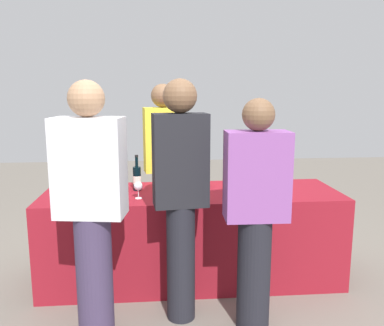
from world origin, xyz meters
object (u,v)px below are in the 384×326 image
at_px(wine_bottle_5, 249,175).
at_px(guest_2, 256,209).
at_px(wine_glass_0, 138,187).
at_px(wine_glass_2, 239,184).
at_px(server_pouring, 164,162).
at_px(wine_bottle_1, 122,176).
at_px(guest_0, 91,204).
at_px(wine_glass_1, 228,182).
at_px(wine_bottle_3, 165,178).
at_px(guest_1, 181,191).
at_px(wine_bottle_0, 87,177).
at_px(wine_bottle_2, 137,178).
at_px(wine_bottle_4, 204,174).
at_px(wine_bottle_6, 259,174).

distance_m(wine_bottle_5, guest_2, 0.88).
bearing_deg(wine_bottle_5, wine_glass_0, -164.21).
bearing_deg(wine_glass_2, server_pouring, 130.30).
distance_m(wine_bottle_1, guest_0, 0.94).
bearing_deg(wine_glass_1, wine_bottle_3, 161.59).
bearing_deg(guest_1, wine_glass_0, 118.83).
distance_m(wine_bottle_0, wine_glass_1, 1.23).
bearing_deg(wine_bottle_2, server_pouring, 65.38).
xyz_separation_m(wine_glass_0, server_pouring, (0.22, 0.79, 0.06)).
bearing_deg(server_pouring, wine_glass_0, 66.48).
bearing_deg(guest_0, guest_2, 8.99).
bearing_deg(wine_bottle_1, wine_bottle_4, 2.46).
distance_m(wine_bottle_5, wine_glass_1, 0.28).
bearing_deg(wine_bottle_5, wine_bottle_6, 11.24).
relative_size(wine_bottle_1, wine_bottle_5, 1.06).
bearing_deg(wine_glass_1, wine_bottle_2, 167.19).
bearing_deg(wine_bottle_0, wine_bottle_1, -7.10).
bearing_deg(wine_glass_0, guest_2, -36.25).
relative_size(wine_bottle_1, wine_bottle_3, 1.10).
height_order(wine_glass_0, wine_glass_1, same).
xyz_separation_m(wine_bottle_4, guest_0, (-0.85, -0.96, 0.02)).
relative_size(wine_glass_1, wine_glass_2, 1.09).
distance_m(wine_glass_1, guest_0, 1.24).
distance_m(wine_bottle_4, wine_bottle_6, 0.49).
xyz_separation_m(wine_bottle_1, guest_1, (0.47, -0.77, 0.05)).
xyz_separation_m(wine_bottle_3, wine_glass_2, (0.61, -0.20, -0.02)).
bearing_deg(server_pouring, guest_1, 86.20).
height_order(wine_bottle_3, wine_bottle_6, wine_bottle_6).
bearing_deg(guest_2, wine_bottle_4, 105.41).
bearing_deg(wine_bottle_0, guest_0, -78.81).
relative_size(wine_bottle_0, server_pouring, 0.18).
bearing_deg(server_pouring, wine_bottle_0, 24.35).
xyz_separation_m(wine_bottle_2, guest_2, (0.83, -0.87, -0.04)).
distance_m(wine_bottle_0, guest_1, 1.12).
xyz_separation_m(wine_glass_2, guest_1, (-0.52, -0.51, 0.08)).
height_order(wine_bottle_2, server_pouring, server_pouring).
bearing_deg(server_pouring, wine_bottle_3, 82.49).
relative_size(wine_bottle_1, guest_0, 0.19).
bearing_deg(wine_bottle_5, wine_bottle_2, 179.91).
relative_size(wine_bottle_4, guest_1, 0.18).
xyz_separation_m(wine_bottle_6, guest_2, (-0.25, -0.89, -0.05)).
height_order(wine_bottle_2, wine_bottle_3, wine_bottle_2).
height_order(wine_bottle_3, wine_bottle_4, wine_bottle_4).
xyz_separation_m(server_pouring, guest_2, (0.59, -1.39, -0.08)).
xyz_separation_m(wine_bottle_5, guest_0, (-1.23, -0.88, 0.02)).
bearing_deg(guest_0, guest_1, 23.86).
distance_m(wine_bottle_4, wine_glass_2, 0.38).
xyz_separation_m(wine_bottle_6, wine_glass_2, (-0.23, -0.22, -0.03)).
xyz_separation_m(wine_bottle_0, guest_0, (0.19, -0.97, 0.02)).
bearing_deg(wine_bottle_1, guest_1, -58.32).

